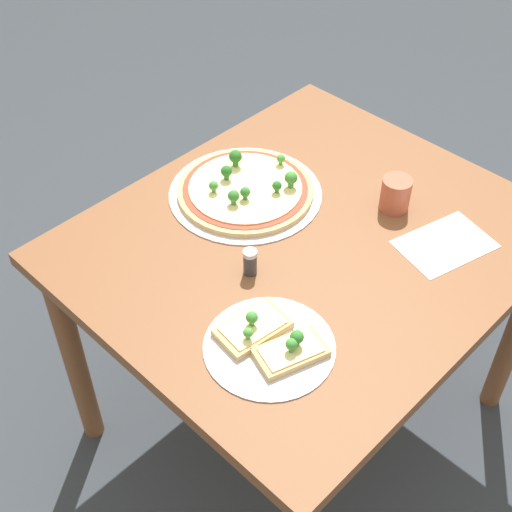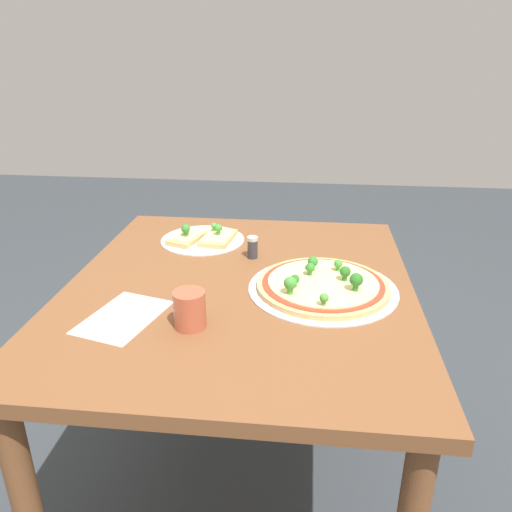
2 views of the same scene
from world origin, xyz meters
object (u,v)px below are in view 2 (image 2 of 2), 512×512
Objects in this scene: pizza_tray_whole at (323,285)px; pizza_tray_slice at (203,238)px; drinking_cup at (190,309)px; condiment_shaker at (253,247)px; dining_table at (240,316)px.

pizza_tray_whole is 1.43× the size of pizza_tray_slice.
drinking_cup reaches higher than pizza_tray_slice.
pizza_tray_whole is 5.86× the size of condiment_shaker.
condiment_shaker reaches higher than dining_table.
drinking_cup is (0.22, -0.31, 0.03)m from pizza_tray_whole.
pizza_tray_whole is (0.01, 0.22, 0.12)m from dining_table.
pizza_tray_slice is (-0.32, -0.39, -0.00)m from pizza_tray_whole.
condiment_shaker is at bearing 55.94° from pizza_tray_slice.
drinking_cup is 1.31× the size of condiment_shaker.
condiment_shaker is (0.12, 0.18, 0.02)m from pizza_tray_slice.
pizza_tray_slice is 0.54m from drinking_cup.
dining_table is 0.25m from pizza_tray_whole.
pizza_tray_slice is 0.22m from condiment_shaker.
condiment_shaker is at bearing -132.90° from pizza_tray_whole.
drinking_cup is at bearing -19.19° from dining_table.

